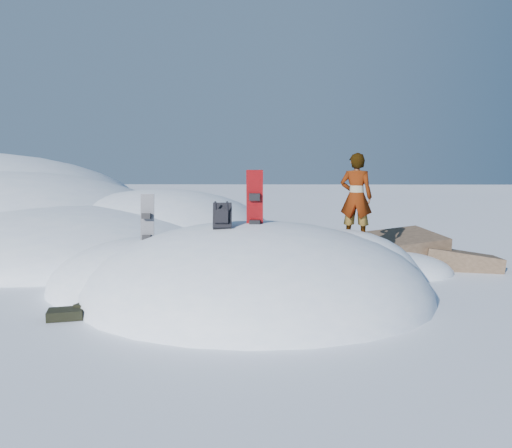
{
  "coord_description": "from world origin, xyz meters",
  "views": [
    {
      "loc": [
        0.26,
        -9.78,
        2.61
      ],
      "look_at": [
        0.01,
        0.3,
        1.42
      ],
      "focal_mm": 35.0,
      "sensor_mm": 36.0,
      "label": 1
    }
  ],
  "objects_px": {
    "snowboard_dark": "(147,229)",
    "person": "(356,197)",
    "snowboard_red": "(255,213)",
    "backpack": "(222,217)"
  },
  "relations": [
    {
      "from": "snowboard_dark",
      "to": "backpack",
      "type": "bearing_deg",
      "value": -19.38
    },
    {
      "from": "person",
      "to": "snowboard_red",
      "type": "bearing_deg",
      "value": 46.27
    },
    {
      "from": "snowboard_red",
      "to": "backpack",
      "type": "bearing_deg",
      "value": -147.47
    },
    {
      "from": "snowboard_red",
      "to": "snowboard_dark",
      "type": "relative_size",
      "value": 1.19
    },
    {
      "from": "snowboard_dark",
      "to": "backpack",
      "type": "relative_size",
      "value": 2.46
    },
    {
      "from": "snowboard_dark",
      "to": "person",
      "type": "xyz_separation_m",
      "value": [
        4.31,
        0.98,
        0.59
      ]
    },
    {
      "from": "snowboard_dark",
      "to": "backpack",
      "type": "distance_m",
      "value": 1.69
    },
    {
      "from": "snowboard_red",
      "to": "snowboard_dark",
      "type": "height_order",
      "value": "snowboard_red"
    },
    {
      "from": "snowboard_red",
      "to": "person",
      "type": "bearing_deg",
      "value": 30.91
    },
    {
      "from": "snowboard_red",
      "to": "backpack",
      "type": "height_order",
      "value": "snowboard_red"
    }
  ]
}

